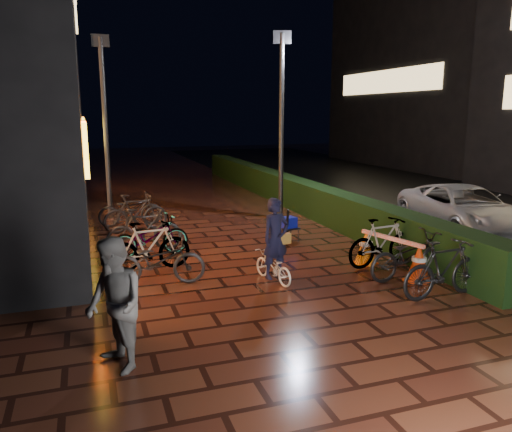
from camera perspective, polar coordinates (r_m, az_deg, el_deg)
name	(u,v)px	position (r m, az deg, el deg)	size (l,w,h in m)	color
ground	(292,290)	(9.35, 4.16, -8.45)	(80.00, 80.00, 0.00)	#381911
asphalt_road	(482,210)	(18.34, 24.38, 0.58)	(11.00, 60.00, 0.01)	black
hedge	(290,191)	(17.64, 3.92, 2.84)	(0.70, 20.00, 1.00)	black
bystander_person	(115,305)	(6.56, -15.85, -9.79)	(0.84, 0.65, 1.73)	#5B5B5E
van	(464,209)	(14.89, 22.66, 0.79)	(2.06, 4.47, 1.24)	#B6B6BB
lamp_post_hedge	(281,119)	(15.16, 2.92, 11.07)	(0.53, 0.21, 5.54)	black
lamp_post_sf	(105,118)	(16.51, -16.88, 10.64)	(0.53, 0.16, 5.54)	black
cyclist	(274,251)	(9.57, 2.11, -4.07)	(0.68, 1.22, 1.66)	white
traffic_barrier	(391,254)	(10.62, 15.16, -4.25)	(0.86, 1.84, 0.75)	#E93C0C
cart_assembly	(288,224)	(12.60, 3.71, -0.90)	(0.57, 0.60, 0.92)	black
parked_bikes_storefront	(143,230)	(12.06, -12.78, -1.61)	(1.99, 6.17, 1.05)	black
parked_bikes_hedge	(410,255)	(10.19, 17.16, -4.25)	(1.85, 2.64, 1.05)	black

